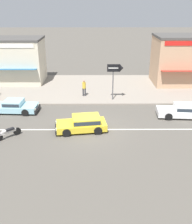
{
  "coord_description": "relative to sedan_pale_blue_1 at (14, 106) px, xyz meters",
  "views": [
    {
      "loc": [
        0.28,
        -17.65,
        9.02
      ],
      "look_at": [
        0.38,
        1.5,
        0.8
      ],
      "focal_mm": 42.0,
      "sensor_mm": 36.0,
      "label": 1
    }
  ],
  "objects": [
    {
      "name": "shopfront_far_kios",
      "position": [
        -1.65,
        8.87,
        2.12
      ],
      "size": [
        5.55,
        5.11,
        5.0
      ],
      "color": "beige",
      "rests_on": "kerb_strip"
    },
    {
      "name": "shopfront_mid_block",
      "position": [
        16.35,
        8.18,
        2.3
      ],
      "size": [
        5.3,
        5.36,
        5.35
      ],
      "color": "tan",
      "rests_on": "kerb_strip"
    },
    {
      "name": "kerb_strip",
      "position": [
        6.75,
        6.52,
        -0.46
      ],
      "size": [
        68.0,
        10.0,
        0.15
      ],
      "primitive_type": "cube",
      "color": "gray",
      "rests_on": "ground"
    },
    {
      "name": "hatchback_yellow_3",
      "position": [
        6.15,
        -3.56,
        0.06
      ],
      "size": [
        3.97,
        2.22,
        1.1
      ],
      "color": "yellow",
      "rests_on": "ground"
    },
    {
      "name": "sedan_white_2",
      "position": [
        14.49,
        -1.12,
        0.0
      ],
      "size": [
        4.61,
        2.09,
        1.06
      ],
      "color": "white",
      "rests_on": "ground"
    },
    {
      "name": "lane_centre_stripe",
      "position": [
        6.75,
        -3.46,
        -0.53
      ],
      "size": [
        50.4,
        0.14,
        0.01
      ],
      "primitive_type": "cube",
      "color": "silver",
      "rests_on": "ground"
    },
    {
      "name": "motorcycle_0",
      "position": [
        0.89,
        -4.75,
        -0.11
      ],
      "size": [
        1.5,
        1.39,
        0.8
      ],
      "color": "black",
      "rests_on": "ground"
    },
    {
      "name": "arrow_signboard",
      "position": [
        9.3,
        2.59,
        2.55
      ],
      "size": [
        1.5,
        0.77,
        3.48
      ],
      "color": "#4C4C51",
      "rests_on": "kerb_strip"
    },
    {
      "name": "pedestrian_mid_kerb",
      "position": [
        5.98,
        3.66,
        0.56
      ],
      "size": [
        0.34,
        0.34,
        1.63
      ],
      "color": "#333338",
      "rests_on": "kerb_strip"
    },
    {
      "name": "sedan_pale_blue_1",
      "position": [
        0.0,
        0.0,
        0.0
      ],
      "size": [
        4.28,
        2.03,
        1.06
      ],
      "color": "#93C6D6",
      "rests_on": "ground"
    },
    {
      "name": "ground_plane",
      "position": [
        6.75,
        -3.46,
        -0.53
      ],
      "size": [
        160.0,
        160.0,
        0.0
      ],
      "primitive_type": "plane",
      "color": "#544F47"
    }
  ]
}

